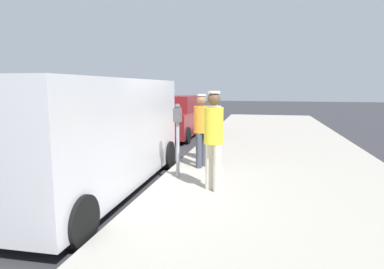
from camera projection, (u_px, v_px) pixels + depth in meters
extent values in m
plane|color=#2D2D33|center=(112.00, 184.00, 6.90)|extent=(80.00, 80.00, 0.00)
cube|color=#9E998E|center=(286.00, 191.00, 6.17)|extent=(5.00, 32.00, 0.15)
cylinder|color=gray|center=(178.00, 150.00, 6.78)|extent=(0.07, 0.07, 1.15)
cube|color=#4C4C51|center=(178.00, 115.00, 6.68)|extent=(0.14, 0.18, 0.28)
sphere|color=#47474C|center=(177.00, 107.00, 6.65)|extent=(0.12, 0.12, 0.12)
cylinder|color=beige|center=(217.00, 168.00, 5.82)|extent=(0.14, 0.14, 0.86)
cylinder|color=beige|center=(209.00, 166.00, 6.00)|extent=(0.14, 0.14, 0.86)
cylinder|color=yellow|center=(214.00, 126.00, 5.80)|extent=(0.34, 0.34, 0.64)
sphere|color=brown|center=(214.00, 99.00, 5.74)|extent=(0.23, 0.23, 0.23)
cylinder|color=silver|center=(214.00, 92.00, 5.72)|extent=(0.22, 0.22, 0.04)
cylinder|color=#383D47|center=(203.00, 149.00, 7.75)|extent=(0.14, 0.14, 0.81)
cylinder|color=#383D47|center=(199.00, 151.00, 7.56)|extent=(0.14, 0.14, 0.81)
cylinder|color=orange|center=(201.00, 119.00, 7.56)|extent=(0.34, 0.34, 0.61)
sphere|color=#8C6647|center=(201.00, 100.00, 7.49)|extent=(0.22, 0.22, 0.22)
cylinder|color=silver|center=(201.00, 95.00, 7.48)|extent=(0.21, 0.21, 0.04)
cylinder|color=#726656|center=(216.00, 146.00, 8.22)|extent=(0.14, 0.14, 0.80)
cylinder|color=#726656|center=(212.00, 147.00, 8.03)|extent=(0.14, 0.14, 0.80)
cylinder|color=#B7B7B7|center=(214.00, 118.00, 8.02)|extent=(0.34, 0.34, 0.60)
sphere|color=beige|center=(214.00, 100.00, 7.96)|extent=(0.22, 0.22, 0.22)
cylinder|color=silver|center=(214.00, 96.00, 7.94)|extent=(0.21, 0.21, 0.04)
cube|color=#BCBCC1|center=(89.00, 132.00, 6.19)|extent=(2.07, 5.23, 1.96)
cube|color=black|center=(135.00, 104.00, 8.51)|extent=(1.84, 0.10, 0.88)
cylinder|color=black|center=(96.00, 152.00, 8.48)|extent=(0.23, 0.68, 0.68)
cylinder|color=black|center=(167.00, 155.00, 8.11)|extent=(0.23, 0.68, 0.68)
cylinder|color=black|center=(79.00, 221.00, 4.13)|extent=(0.23, 0.68, 0.68)
cube|color=maroon|center=(175.00, 121.00, 13.34)|extent=(1.83, 4.40, 0.89)
cube|color=maroon|center=(173.00, 103.00, 13.02)|extent=(1.61, 1.98, 0.60)
cylinder|color=black|center=(166.00, 124.00, 15.16)|extent=(0.22, 0.60, 0.60)
cylinder|color=black|center=(203.00, 125.00, 14.81)|extent=(0.22, 0.60, 0.60)
cylinder|color=black|center=(140.00, 134.00, 11.97)|extent=(0.22, 0.60, 0.60)
cylinder|color=black|center=(186.00, 135.00, 11.61)|extent=(0.22, 0.60, 0.60)
cylinder|color=red|center=(212.00, 133.00, 10.80)|extent=(0.24, 0.24, 0.70)
sphere|color=red|center=(213.00, 121.00, 10.74)|extent=(0.20, 0.20, 0.20)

